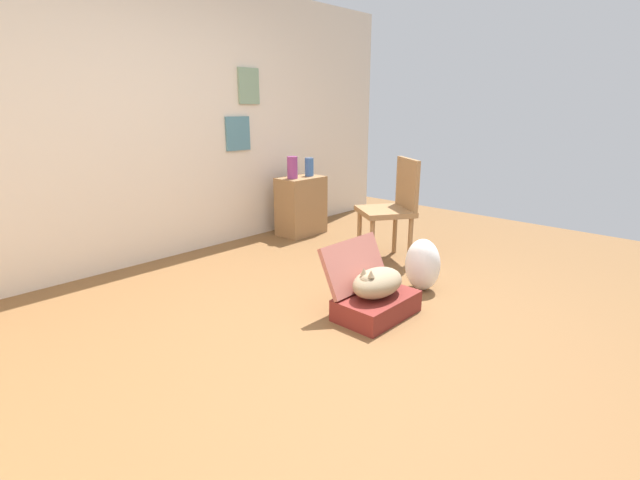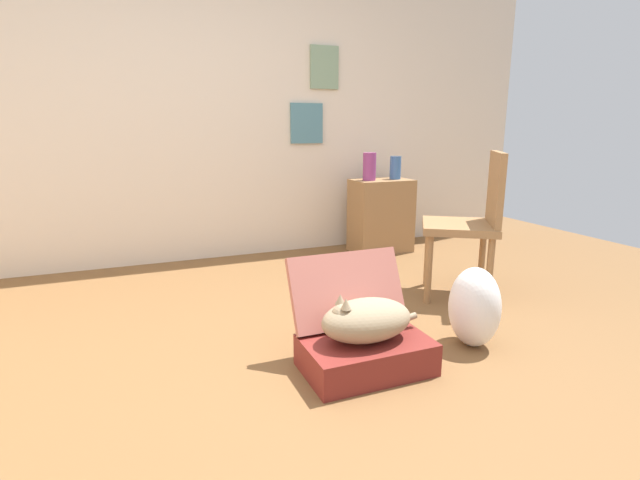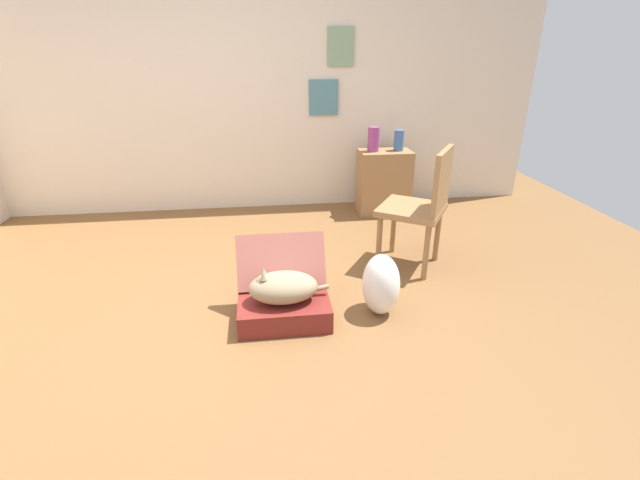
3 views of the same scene
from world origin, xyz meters
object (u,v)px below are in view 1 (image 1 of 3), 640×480
cat (377,282)px  side_table (301,206)px  suitcase_base (377,306)px  vase_tall (292,168)px  plastic_bag_white (422,265)px  chair (393,205)px  vase_short (309,167)px

cat → side_table: 2.27m
suitcase_base → vase_tall: (1.03, 1.94, 0.71)m
plastic_bag_white → chair: bearing=53.1°
cat → vase_short: 2.39m
suitcase_base → side_table: size_ratio=0.89×
suitcase_base → vase_short: size_ratio=2.86×
cat → plastic_bag_white: plastic_bag_white is taller
vase_tall → chair: (0.08, -1.29, -0.25)m
vase_short → suitcase_base: bearing=-123.8°
plastic_bag_white → vase_short: bearing=71.1°
side_table → vase_tall: (-0.13, -0.00, 0.45)m
cat → vase_tall: (1.04, 1.94, 0.53)m
suitcase_base → plastic_bag_white: bearing=2.2°
cat → vase_tall: vase_tall is taller
vase_short → side_table: bearing=177.6°
cat → vase_short: size_ratio=2.52×
suitcase_base → vase_tall: 2.31m
vase_short → chair: (-0.19, -1.29, -0.23)m
plastic_bag_white → chair: size_ratio=0.44×
vase_short → chair: chair is taller
vase_short → chair: size_ratio=0.21×
side_table → vase_tall: vase_tall is taller
vase_tall → plastic_bag_white: bearing=-101.5°
plastic_bag_white → cat: bearing=-177.8°
suitcase_base → chair: bearing=30.2°
cat → chair: (1.12, 0.65, 0.28)m
plastic_bag_white → side_table: 1.99m
vase_tall → chair: bearing=-86.6°
cat → suitcase_base: bearing=-3.2°
plastic_bag_white → side_table: (0.52, 1.92, 0.12)m
suitcase_base → vase_short: (1.30, 1.94, 0.69)m
plastic_bag_white → vase_short: vase_short is taller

